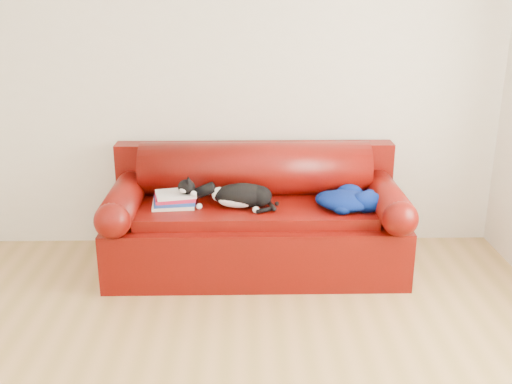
# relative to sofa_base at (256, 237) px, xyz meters

# --- Properties ---
(room_shell) EXTENTS (4.52, 4.02, 2.61)m
(room_shell) POSITION_rel_sofa_base_xyz_m (-0.22, -1.48, 1.43)
(room_shell) COLOR beige
(room_shell) RESTS_ON ground
(sofa_base) EXTENTS (2.10, 0.90, 0.50)m
(sofa_base) POSITION_rel_sofa_base_xyz_m (0.00, 0.00, 0.00)
(sofa_base) COLOR #3D0602
(sofa_base) RESTS_ON ground
(sofa_back) EXTENTS (2.10, 1.01, 0.88)m
(sofa_back) POSITION_rel_sofa_base_xyz_m (-0.00, 0.24, 0.30)
(sofa_back) COLOR #3D0602
(sofa_back) RESTS_ON ground
(book_stack) EXTENTS (0.31, 0.26, 0.10)m
(book_stack) POSITION_rel_sofa_base_xyz_m (-0.57, -0.05, 0.31)
(book_stack) COLOR silver
(book_stack) RESTS_ON sofa_base
(cat) EXTENTS (0.56, 0.31, 0.21)m
(cat) POSITION_rel_sofa_base_xyz_m (-0.10, -0.08, 0.34)
(cat) COLOR black
(cat) RESTS_ON sofa_base
(blanket) EXTENTS (0.46, 0.38, 0.14)m
(blanket) POSITION_rel_sofa_base_xyz_m (0.64, -0.11, 0.32)
(blanket) COLOR #020B45
(blanket) RESTS_ON sofa_base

